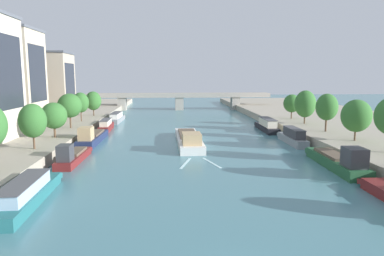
# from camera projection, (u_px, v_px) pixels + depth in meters

# --- Properties ---
(quay_left) EXTENTS (36.00, 170.00, 1.71)m
(quay_left) POSITION_uv_depth(u_px,v_px,m) (3.00, 130.00, 71.52)
(quay_left) COLOR #A89E89
(quay_left) RESTS_ON ground
(quay_right) EXTENTS (36.00, 170.00, 1.71)m
(quay_right) POSITION_uv_depth(u_px,v_px,m) (359.00, 126.00, 76.78)
(quay_right) COLOR #A89E89
(quay_right) RESTS_ON ground
(barge_midriver) EXTENTS (4.23, 20.80, 2.96)m
(barge_midriver) POSITION_uv_depth(u_px,v_px,m) (189.00, 139.00, 61.36)
(barge_midriver) COLOR silver
(barge_midriver) RESTS_ON ground
(wake_behind_barge) EXTENTS (5.60, 5.91, 0.03)m
(wake_behind_barge) POSITION_uv_depth(u_px,v_px,m) (199.00, 163.00, 48.17)
(wake_behind_barge) COLOR silver
(wake_behind_barge) RESTS_ON ground
(moored_boat_left_near) EXTENTS (2.98, 14.16, 2.39)m
(moored_boat_left_near) POSITION_uv_depth(u_px,v_px,m) (27.00, 193.00, 32.88)
(moored_boat_left_near) COLOR #23666B
(moored_boat_left_near) RESTS_ON ground
(moored_boat_left_end) EXTENTS (2.60, 11.80, 3.12)m
(moored_boat_left_end) POSITION_uv_depth(u_px,v_px,m) (73.00, 156.00, 48.46)
(moored_boat_left_end) COLOR maroon
(moored_boat_left_end) RESTS_ON ground
(moored_boat_left_gap_after) EXTENTS (3.18, 14.89, 3.43)m
(moored_boat_left_gap_after) POSITION_uv_depth(u_px,v_px,m) (92.00, 137.00, 62.67)
(moored_boat_left_gap_after) COLOR #1E284C
(moored_boat_left_gap_after) RESTS_ON ground
(moored_boat_left_lone) EXTENTS (2.37, 11.21, 2.51)m
(moored_boat_left_lone) POSITION_uv_depth(u_px,v_px,m) (106.00, 126.00, 76.62)
(moored_boat_left_lone) COLOR maroon
(moored_boat_left_lone) RESTS_ON ground
(moored_boat_left_second) EXTENTS (2.84, 13.12, 2.51)m
(moored_boat_left_second) POSITION_uv_depth(u_px,v_px,m) (117.00, 118.00, 90.80)
(moored_boat_left_second) COLOR gray
(moored_boat_left_second) RESTS_ON ground
(moored_boat_right_second) EXTENTS (3.49, 14.74, 3.60)m
(moored_boat_right_second) POSITION_uv_depth(u_px,v_px,m) (338.00, 161.00, 45.18)
(moored_boat_right_second) COLOR #235633
(moored_boat_right_second) RESTS_ON ground
(moored_boat_right_near) EXTENTS (2.27, 11.47, 2.84)m
(moored_boat_right_near) POSITION_uv_depth(u_px,v_px,m) (293.00, 137.00, 61.90)
(moored_boat_right_near) COLOR gray
(moored_boat_right_near) RESTS_ON ground
(moored_boat_right_gap_after) EXTENTS (2.81, 13.35, 2.78)m
(moored_boat_right_gap_after) POSITION_uv_depth(u_px,v_px,m) (267.00, 125.00, 76.23)
(moored_boat_right_gap_after) COLOR black
(moored_boat_right_gap_after) RESTS_ON ground
(tree_left_end_of_row) EXTENTS (3.77, 3.77, 6.38)m
(tree_left_end_of_row) POSITION_uv_depth(u_px,v_px,m) (33.00, 121.00, 48.71)
(tree_left_end_of_row) COLOR brown
(tree_left_end_of_row) RESTS_ON quay_left
(tree_left_nearest) EXTENTS (4.24, 4.24, 5.85)m
(tree_left_nearest) POSITION_uv_depth(u_px,v_px,m) (54.00, 116.00, 57.79)
(tree_left_nearest) COLOR brown
(tree_left_nearest) RESTS_ON quay_left
(tree_left_second) EXTENTS (4.64, 4.64, 6.78)m
(tree_left_second) POSITION_uv_depth(u_px,v_px,m) (70.00, 106.00, 68.20)
(tree_left_second) COLOR brown
(tree_left_second) RESTS_ON quay_left
(tree_left_far) EXTENTS (3.63, 3.63, 6.50)m
(tree_left_far) POSITION_uv_depth(u_px,v_px,m) (81.00, 103.00, 78.02)
(tree_left_far) COLOR brown
(tree_left_far) RESTS_ON quay_left
(tree_left_distant) EXTENTS (4.04, 4.04, 6.21)m
(tree_left_distant) POSITION_uv_depth(u_px,v_px,m) (93.00, 101.00, 89.42)
(tree_left_distant) COLOR brown
(tree_left_distant) RESTS_ON quay_left
(tree_right_nearest) EXTENTS (4.64, 4.64, 6.53)m
(tree_right_nearest) POSITION_uv_depth(u_px,v_px,m) (356.00, 116.00, 54.89)
(tree_right_nearest) COLOR brown
(tree_right_nearest) RESTS_ON quay_right
(tree_right_far) EXTENTS (3.96, 3.96, 6.97)m
(tree_right_far) POSITION_uv_depth(u_px,v_px,m) (327.00, 107.00, 63.92)
(tree_right_far) COLOR brown
(tree_right_far) RESTS_ON quay_right
(tree_right_second) EXTENTS (4.45, 4.45, 7.11)m
(tree_right_second) POSITION_uv_depth(u_px,v_px,m) (305.00, 104.00, 74.42)
(tree_right_second) COLOR brown
(tree_right_second) RESTS_ON quay_right
(tree_right_midway) EXTENTS (3.99, 3.99, 5.79)m
(tree_right_midway) POSITION_uv_depth(u_px,v_px,m) (292.00, 103.00, 83.29)
(tree_right_midway) COLOR brown
(tree_right_midway) RESTS_ON quay_right
(building_left_tall) EXTENTS (11.59, 11.78, 19.84)m
(building_left_tall) POSITION_uv_depth(u_px,v_px,m) (10.00, 77.00, 72.32)
(building_left_tall) COLOR beige
(building_left_tall) RESTS_ON quay_left
(building_left_corner) EXTENTS (15.32, 11.02, 16.18)m
(building_left_corner) POSITION_uv_depth(u_px,v_px,m) (41.00, 84.00, 89.71)
(building_left_corner) COLOR #B2A38E
(building_left_corner) RESTS_ON quay_left
(bridge_far) EXTENTS (63.68, 4.40, 5.89)m
(bridge_far) POSITION_uv_depth(u_px,v_px,m) (179.00, 99.00, 122.42)
(bridge_far) COLOR #9E998E
(bridge_far) RESTS_ON ground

